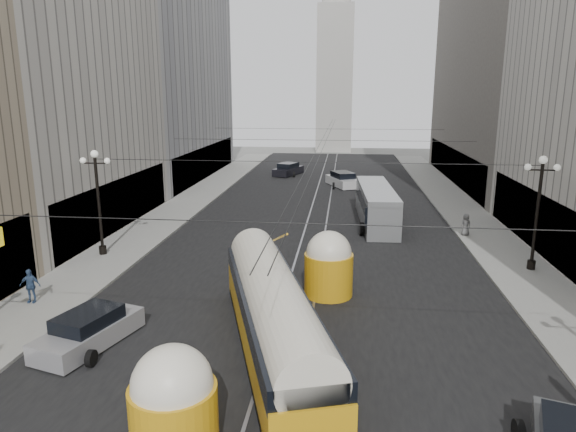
% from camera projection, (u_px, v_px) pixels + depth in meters
% --- Properties ---
extents(road, '(20.00, 85.00, 0.02)m').
position_uv_depth(road, '(320.00, 210.00, 44.23)').
color(road, black).
rests_on(road, ground).
extents(sidewalk_left, '(4.00, 72.00, 0.15)m').
position_uv_depth(sidewalk_left, '(196.00, 198.00, 48.89)').
color(sidewalk_left, gray).
rests_on(sidewalk_left, ground).
extents(sidewalk_right, '(4.00, 72.00, 0.15)m').
position_uv_depth(sidewalk_right, '(454.00, 204.00, 46.31)').
color(sidewalk_right, gray).
rests_on(sidewalk_right, ground).
extents(rail_left, '(0.12, 85.00, 0.04)m').
position_uv_depth(rail_left, '(311.00, 209.00, 44.31)').
color(rail_left, gray).
rests_on(rail_left, ground).
extents(rail_right, '(0.12, 85.00, 0.04)m').
position_uv_depth(rail_right, '(328.00, 210.00, 44.15)').
color(rail_right, gray).
rests_on(rail_right, ground).
extents(building_left_far, '(12.60, 28.60, 28.60)m').
position_uv_depth(building_left_far, '(152.00, 52.00, 58.04)').
color(building_left_far, '#999999').
rests_on(building_left_far, ground).
extents(building_right_far, '(12.60, 32.60, 32.60)m').
position_uv_depth(building_right_far, '(522.00, 29.00, 53.27)').
color(building_right_far, '#514C47').
rests_on(building_right_far, ground).
extents(distant_tower, '(6.00, 6.00, 31.36)m').
position_uv_depth(distant_tower, '(335.00, 62.00, 86.66)').
color(distant_tower, '#B2AFA8').
rests_on(distant_tower, ground).
extents(lamppost_left_mid, '(1.86, 0.44, 6.37)m').
position_uv_depth(lamppost_left_mid, '(98.00, 197.00, 30.70)').
color(lamppost_left_mid, black).
rests_on(lamppost_left_mid, sidewalk_left).
extents(lamppost_right_mid, '(1.86, 0.44, 6.37)m').
position_uv_depth(lamppost_right_mid, '(538.00, 207.00, 27.99)').
color(lamppost_right_mid, black).
rests_on(lamppost_right_mid, sidewalk_right).
extents(catenary, '(25.00, 72.00, 0.23)m').
position_uv_depth(catenary, '(322.00, 142.00, 41.88)').
color(catenary, black).
rests_on(catenary, ground).
extents(streetcar, '(6.17, 14.61, 3.32)m').
position_uv_depth(streetcar, '(274.00, 313.00, 19.48)').
color(streetcar, '#CE9111').
rests_on(streetcar, ground).
extents(city_bus, '(2.84, 11.14, 2.81)m').
position_uv_depth(city_bus, '(376.00, 204.00, 39.30)').
color(city_bus, '#A6A9AC').
rests_on(city_bus, ground).
extents(sedan_silver, '(3.04, 4.86, 1.43)m').
position_uv_depth(sedan_silver, '(89.00, 330.00, 20.24)').
color(sedan_silver, '#9B9BA0').
rests_on(sedan_silver, ground).
extents(sedan_white_far, '(3.86, 5.42, 1.58)m').
position_uv_depth(sedan_white_far, '(343.00, 180.00, 55.08)').
color(sedan_white_far, white).
rests_on(sedan_white_far, ground).
extents(sedan_dark_far, '(3.56, 5.20, 1.52)m').
position_uv_depth(sedan_dark_far, '(288.00, 169.00, 62.83)').
color(sedan_dark_far, black).
rests_on(sedan_dark_far, ground).
extents(pedestrian_crossing_b, '(0.73, 0.92, 1.82)m').
position_uv_depth(pedestrian_crossing_b, '(299.00, 421.00, 14.21)').
color(pedestrian_crossing_b, '#B5B2A9').
rests_on(pedestrian_crossing_b, ground).
extents(pedestrian_sidewalk_right, '(0.84, 0.65, 1.53)m').
position_uv_depth(pedestrian_sidewalk_right, '(466.00, 224.00, 35.53)').
color(pedestrian_sidewalk_right, slate).
rests_on(pedestrian_sidewalk_right, sidewalk_right).
extents(pedestrian_sidewalk_left, '(1.02, 0.66, 1.64)m').
position_uv_depth(pedestrian_sidewalk_left, '(30.00, 286.00, 24.06)').
color(pedestrian_sidewalk_left, '#354D73').
rests_on(pedestrian_sidewalk_left, sidewalk_left).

